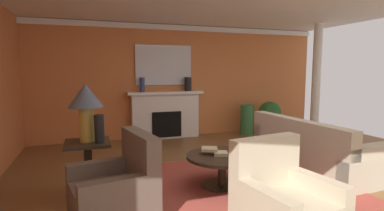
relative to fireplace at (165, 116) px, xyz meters
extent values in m
plane|color=brown|center=(0.41, -3.05, -0.53)|extent=(8.95, 8.95, 0.00)
cube|color=#CC723D|center=(0.41, 0.21, 0.82)|extent=(7.49, 0.12, 2.70)
cube|color=white|center=(0.41, 0.13, 2.09)|extent=(7.49, 0.08, 0.12)
cube|color=#993D33|center=(0.01, -3.20, -0.53)|extent=(3.39, 2.56, 0.01)
cube|color=white|center=(0.00, 0.01, 0.00)|extent=(1.60, 0.25, 1.06)
cube|color=black|center=(0.00, -0.01, -0.18)|extent=(0.70, 0.26, 0.60)
cube|color=white|center=(0.00, -0.02, 0.56)|extent=(1.80, 0.35, 0.06)
cube|color=silver|center=(0.00, 0.12, 1.21)|extent=(1.35, 0.04, 0.93)
cube|color=#BCB299|center=(1.74, -3.02, -0.31)|extent=(1.02, 2.15, 0.45)
cube|color=#BCB299|center=(1.39, -3.04, 0.12)|extent=(0.33, 2.11, 0.40)
cube|color=#BCB299|center=(1.80, -3.96, -0.22)|extent=(0.91, 0.25, 0.62)
cube|color=#BCB299|center=(1.69, -2.07, -0.22)|extent=(0.91, 0.25, 0.62)
cube|color=brown|center=(-1.52, -3.74, -0.31)|extent=(0.94, 0.94, 0.44)
cube|color=brown|center=(-1.20, -3.68, 0.16)|extent=(0.31, 0.82, 0.51)
cube|color=brown|center=(-1.58, -3.42, -0.23)|extent=(0.81, 0.29, 0.60)
cube|color=brown|center=(-1.45, -4.07, -0.23)|extent=(0.81, 0.29, 0.60)
cube|color=#C1B293|center=(-0.03, -4.33, 0.16)|extent=(0.82, 0.29, 0.51)
cube|color=#C1B293|center=(0.34, -4.59, -0.23)|extent=(0.27, 0.81, 0.60)
cylinder|color=#2D2319|center=(0.01, -3.20, -0.10)|extent=(1.00, 1.00, 0.04)
cylinder|color=#2D2319|center=(0.01, -3.20, -0.33)|extent=(0.12, 0.12, 0.41)
cylinder|color=#2D2319|center=(0.01, -3.20, -0.52)|extent=(0.56, 0.56, 0.03)
cube|color=#2D2319|center=(-1.75, -2.86, 0.15)|extent=(0.56, 0.56, 0.04)
cube|color=#2D2319|center=(-1.75, -2.86, -0.20)|extent=(0.10, 0.10, 0.66)
cube|color=#2D2319|center=(-1.75, -2.86, -0.51)|extent=(0.45, 0.45, 0.04)
cylinder|color=#B28E38|center=(-1.75, -2.86, 0.39)|extent=(0.18, 0.18, 0.45)
cone|color=#4C566B|center=(-1.75, -2.86, 0.77)|extent=(0.44, 0.44, 0.30)
cylinder|color=black|center=(-1.60, -2.98, 0.35)|extent=(0.12, 0.12, 0.36)
cylinder|color=#33703D|center=(2.03, -0.30, -0.15)|extent=(0.34, 0.34, 0.76)
cylinder|color=black|center=(0.55, -0.05, 0.75)|extent=(0.17, 0.17, 0.33)
cylinder|color=navy|center=(-0.55, -0.05, 0.76)|extent=(0.11, 0.11, 0.33)
cube|color=tan|center=(-0.02, -3.20, -0.06)|extent=(0.23, 0.23, 0.05)
cube|color=tan|center=(-0.14, -3.09, -0.02)|extent=(0.28, 0.27, 0.04)
cylinder|color=#333333|center=(2.63, -0.40, -0.38)|extent=(0.32, 0.32, 0.30)
sphere|color=#28602D|center=(2.63, -0.40, 0.02)|extent=(0.56, 0.56, 0.56)
cylinder|color=white|center=(3.44, -1.08, 0.82)|extent=(0.20, 0.20, 2.70)
camera|label=1|loc=(-1.71, -6.89, 1.08)|focal=28.05mm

